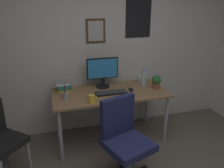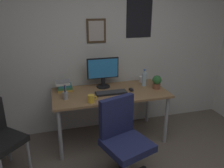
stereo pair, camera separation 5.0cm
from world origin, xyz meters
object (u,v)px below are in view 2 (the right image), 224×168
(pen_cup, at_px, (65,95))
(potted_plant, at_px, (157,82))
(monitor, at_px, (103,71))
(coffee_mug_near, at_px, (91,99))
(coffee_mug_far, at_px, (142,79))
(computer_mouse, at_px, (131,89))
(office_chair, at_px, (123,136))
(book_stack_left, at_px, (64,86))
(water_bottle, at_px, (144,79))
(keyboard, at_px, (111,93))

(pen_cup, bearing_deg, potted_plant, 1.79)
(monitor, bearing_deg, coffee_mug_near, -118.23)
(coffee_mug_far, xyz_separation_m, potted_plant, (0.09, -0.33, 0.06))
(computer_mouse, bearing_deg, office_chair, -115.74)
(coffee_mug_near, distance_m, coffee_mug_far, 1.07)
(coffee_mug_far, bearing_deg, book_stack_left, -176.73)
(monitor, xyz_separation_m, computer_mouse, (0.34, -0.25, -0.22))
(coffee_mug_near, bearing_deg, coffee_mug_far, 31.70)
(monitor, xyz_separation_m, coffee_mug_far, (0.64, 0.06, -0.20))
(water_bottle, distance_m, potted_plant, 0.20)
(computer_mouse, bearing_deg, book_stack_left, 164.79)
(potted_plant, bearing_deg, computer_mouse, 177.76)
(pen_cup, bearing_deg, office_chair, -52.32)
(coffee_mug_near, bearing_deg, computer_mouse, 21.83)
(computer_mouse, height_order, coffee_mug_near, coffee_mug_near)
(potted_plant, height_order, book_stack_left, potted_plant)
(keyboard, distance_m, coffee_mug_near, 0.38)
(coffee_mug_near, bearing_deg, keyboard, 34.85)
(monitor, height_order, book_stack_left, monitor)
(office_chair, relative_size, coffee_mug_far, 7.62)
(keyboard, distance_m, coffee_mug_far, 0.69)
(potted_plant, bearing_deg, pen_cup, -178.21)
(coffee_mug_far, height_order, potted_plant, potted_plant)
(coffee_mug_far, distance_m, pen_cup, 1.26)
(keyboard, distance_m, computer_mouse, 0.30)
(water_bottle, relative_size, potted_plant, 1.29)
(coffee_mug_far, relative_size, book_stack_left, 0.56)
(water_bottle, bearing_deg, potted_plant, -51.02)
(computer_mouse, height_order, potted_plant, potted_plant)
(monitor, height_order, water_bottle, monitor)
(pen_cup, bearing_deg, monitor, 28.56)
(computer_mouse, distance_m, potted_plant, 0.39)
(water_bottle, xyz_separation_m, pen_cup, (-1.17, -0.20, -0.05))
(office_chair, relative_size, coffee_mug_near, 8.03)
(computer_mouse, relative_size, potted_plant, 0.56)
(monitor, xyz_separation_m, pen_cup, (-0.57, -0.31, -0.19))
(office_chair, distance_m, book_stack_left, 1.18)
(keyboard, distance_m, water_bottle, 0.59)
(coffee_mug_near, bearing_deg, book_stack_left, 120.74)
(water_bottle, bearing_deg, computer_mouse, -150.78)
(office_chair, height_order, keyboard, office_chair)
(office_chair, bearing_deg, coffee_mug_far, 58.45)
(water_bottle, height_order, coffee_mug_far, water_bottle)
(potted_plant, relative_size, book_stack_left, 0.88)
(monitor, height_order, pen_cup, monitor)
(office_chair, bearing_deg, pen_cup, 127.68)
(keyboard, relative_size, coffee_mug_near, 3.63)
(water_bottle, xyz_separation_m, coffee_mug_far, (0.04, 0.17, -0.06))
(water_bottle, bearing_deg, coffee_mug_far, 77.27)
(keyboard, relative_size, water_bottle, 1.70)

